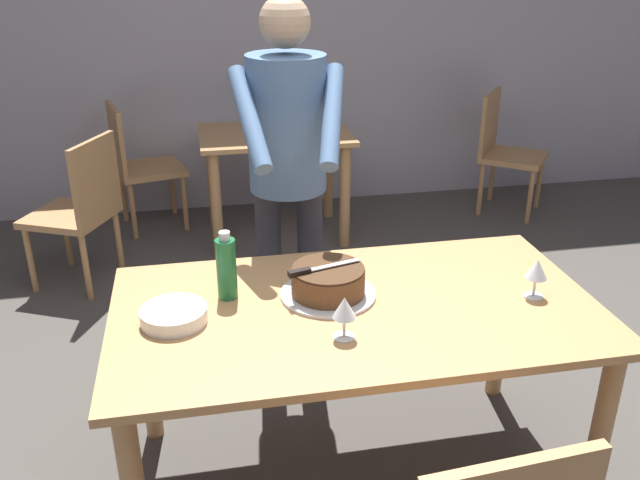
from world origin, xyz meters
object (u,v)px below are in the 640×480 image
(background_chair_0, at_px, (504,148))
(background_chair_3, at_px, (138,162))
(plate_stack, at_px, (174,315))
(wine_glass_near, at_px, (344,309))
(background_table, at_px, (275,156))
(background_chair_1, at_px, (80,207))
(cake_knife, at_px, (310,270))
(main_dining_table, at_px, (355,331))
(cake_on_platter, at_px, (328,283))
(person_cutting_cake, at_px, (288,160))
(wine_glass_far, at_px, (537,270))
(water_bottle, at_px, (226,268))

(background_chair_0, distance_m, background_chair_3, 2.68)
(plate_stack, xyz_separation_m, background_chair_0, (2.39, 2.53, -0.28))
(wine_glass_near, xyz_separation_m, background_table, (0.11, 2.57, -0.28))
(background_chair_0, xyz_separation_m, background_chair_1, (-2.96, -0.67, 0.00))
(cake_knife, distance_m, plate_stack, 0.48)
(main_dining_table, height_order, cake_on_platter, cake_on_platter)
(person_cutting_cake, height_order, background_chair_0, person_cutting_cake)
(plate_stack, bearing_deg, cake_on_platter, 8.38)
(plate_stack, xyz_separation_m, background_chair_1, (-0.57, 1.85, -0.28))
(person_cutting_cake, bearing_deg, background_table, 84.66)
(wine_glass_far, bearing_deg, background_chair_1, 133.39)
(water_bottle, relative_size, background_chair_1, 0.28)
(cake_knife, height_order, wine_glass_far, wine_glass_far)
(wine_glass_far, height_order, water_bottle, water_bottle)
(cake_on_platter, relative_size, background_chair_0, 0.38)
(wine_glass_near, height_order, background_chair_1, background_chair_1)
(main_dining_table, bearing_deg, cake_on_platter, 132.84)
(wine_glass_far, xyz_separation_m, background_table, (-0.60, 2.43, -0.28))
(cake_knife, bearing_deg, plate_stack, -172.64)
(water_bottle, bearing_deg, background_table, 78.41)
(background_chair_0, bearing_deg, wine_glass_near, -124.35)
(main_dining_table, distance_m, cake_on_platter, 0.20)
(main_dining_table, height_order, wine_glass_far, wine_glass_far)
(cake_on_platter, xyz_separation_m, background_chair_3, (-0.82, 2.60, -0.31))
(background_chair_1, distance_m, background_chair_3, 0.88)
(background_table, bearing_deg, water_bottle, -101.59)
(wine_glass_far, distance_m, background_table, 2.52)
(main_dining_table, xyz_separation_m, wine_glass_near, (-0.09, -0.19, 0.21))
(wine_glass_near, distance_m, wine_glass_far, 0.73)
(water_bottle, height_order, background_table, water_bottle)
(wine_glass_near, relative_size, background_chair_1, 0.16)
(background_table, xyz_separation_m, background_chair_0, (1.75, 0.16, -0.09))
(background_chair_0, bearing_deg, person_cutting_cake, -135.60)
(background_chair_1, bearing_deg, background_table, 22.96)
(person_cutting_cake, relative_size, background_chair_1, 1.91)
(water_bottle, bearing_deg, person_cutting_cake, 60.27)
(cake_knife, height_order, background_chair_1, background_chair_1)
(wine_glass_near, bearing_deg, background_chair_3, 105.72)
(background_chair_0, relative_size, background_chair_3, 1.00)
(person_cutting_cake, distance_m, background_table, 1.79)
(plate_stack, bearing_deg, main_dining_table, -0.79)
(background_chair_0, bearing_deg, background_chair_1, -167.18)
(wine_glass_near, bearing_deg, person_cutting_cake, 92.99)
(wine_glass_far, relative_size, background_table, 0.14)
(cake_on_platter, xyz_separation_m, background_chair_1, (-1.10, 1.77, -0.31))
(wine_glass_near, relative_size, background_chair_0, 0.16)
(water_bottle, bearing_deg, cake_on_platter, -9.54)
(plate_stack, xyz_separation_m, background_table, (0.64, 2.37, -0.20))
(wine_glass_near, relative_size, person_cutting_cake, 0.08)
(wine_glass_near, xyz_separation_m, background_chair_3, (-0.81, 2.88, -0.36))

